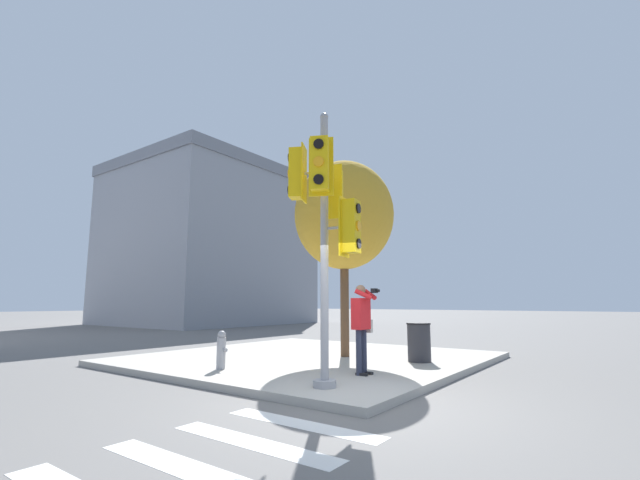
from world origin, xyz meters
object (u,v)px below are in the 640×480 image
(street_tree, at_px, (344,216))
(fire_hydrant, at_px, (221,350))
(traffic_signal_pole, at_px, (325,208))
(trash_bin, at_px, (419,342))
(person_photographer, at_px, (362,320))

(street_tree, bearing_deg, fire_hydrant, 163.87)
(traffic_signal_pole, bearing_deg, street_tree, 28.29)
(traffic_signal_pole, height_order, trash_bin, traffic_signal_pole)
(traffic_signal_pole, distance_m, fire_hydrant, 3.93)
(person_photographer, bearing_deg, traffic_signal_pole, -173.77)
(person_photographer, height_order, street_tree, street_tree)
(traffic_signal_pole, height_order, person_photographer, traffic_signal_pole)
(fire_hydrant, height_order, trash_bin, trash_bin)
(person_photographer, relative_size, trash_bin, 1.91)
(traffic_signal_pole, relative_size, person_photographer, 2.76)
(traffic_signal_pole, relative_size, fire_hydrant, 6.04)
(person_photographer, height_order, trash_bin, person_photographer)
(street_tree, bearing_deg, person_photographer, -140.16)
(street_tree, bearing_deg, traffic_signal_pole, -151.71)
(street_tree, relative_size, trash_bin, 5.75)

